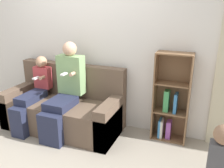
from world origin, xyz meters
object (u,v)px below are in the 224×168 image
object	(u,v)px
child_seated	(33,94)
bookshelf	(171,102)
toddler_standing	(220,161)
couch	(64,109)
adult_seated	(65,89)

from	to	relation	value
child_seated	bookshelf	bearing A→B (deg)	12.80
toddler_standing	couch	bearing A→B (deg)	162.14
couch	toddler_standing	xyz separation A→B (m)	(2.17, -0.70, 0.14)
couch	child_seated	size ratio (longest dim) A/B	1.65
adult_seated	couch	bearing A→B (deg)	136.92
toddler_standing	bookshelf	size ratio (longest dim) A/B	0.66
couch	bookshelf	world-z (taller)	bookshelf
toddler_standing	bookshelf	distance (m)	1.17
couch	adult_seated	xyz separation A→B (m)	(0.10, -0.10, 0.37)
bookshelf	toddler_standing	bearing A→B (deg)	-58.20
adult_seated	bookshelf	bearing A→B (deg)	15.21
child_seated	bookshelf	xyz separation A→B (m)	(1.99, 0.45, 0.01)
couch	adult_seated	size ratio (longest dim) A/B	1.33
couch	bookshelf	xyz separation A→B (m)	(1.55, 0.30, 0.24)
adult_seated	child_seated	bearing A→B (deg)	-173.82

